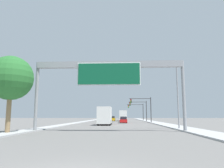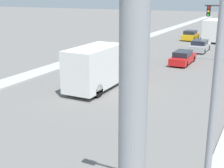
{
  "view_description": "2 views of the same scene",
  "coord_description": "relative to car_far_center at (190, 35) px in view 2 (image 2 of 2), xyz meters",
  "views": [
    {
      "loc": [
        1.46,
        -6.13,
        1.74
      ],
      "look_at": [
        0.0,
        25.31,
        6.3
      ],
      "focal_mm": 35.0,
      "sensor_mm": 36.0,
      "label": 1
    },
    {
      "loc": [
        9.64,
        14.59,
        7.0
      ],
      "look_at": [
        1.45,
        30.64,
        1.78
      ],
      "focal_mm": 50.0,
      "sensor_mm": 36.0,
      "label": 2
    }
  ],
  "objects": [
    {
      "name": "street_lamp_right",
      "position": [
        10.1,
        -41.99,
        4.37
      ],
      "size": [
        2.2,
        0.28,
        8.71
      ],
      "color": "gray",
      "rests_on": "ground"
    },
    {
      "name": "truck_box_primary",
      "position": [
        0.0,
        -29.34,
        0.96
      ],
      "size": [
        2.36,
        7.46,
        3.29
      ],
      "color": "red",
      "rests_on": "ground"
    },
    {
      "name": "truck_box_secondary",
      "position": [
        3.5,
        0.63,
        0.97
      ],
      "size": [
        2.37,
        8.23,
        3.31
      ],
      "color": "navy",
      "rests_on": "ground"
    },
    {
      "name": "car_near_left",
      "position": [
        3.5,
        -9.68,
        -0.02
      ],
      "size": [
        1.9,
        4.76,
        1.46
      ],
      "color": "#A5A8AD",
      "rests_on": "ground"
    },
    {
      "name": "car_far_left",
      "position": [
        3.5,
        -17.86,
        -0.06
      ],
      "size": [
        1.71,
        4.79,
        1.37
      ],
      "color": "red",
      "rests_on": "ground"
    },
    {
      "name": "car_far_center",
      "position": [
        0.0,
        0.0,
        0.0
      ],
      "size": [
        1.9,
        4.52,
        1.51
      ],
      "color": "gold",
      "rests_on": "ground"
    },
    {
      "name": "median_strip_left",
      "position": [
        -7.25,
        -4.1,
        -0.63
      ],
      "size": [
        2.0,
        120.0,
        0.15
      ],
      "color": "#AEAEAE",
      "rests_on": "ground"
    }
  ]
}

